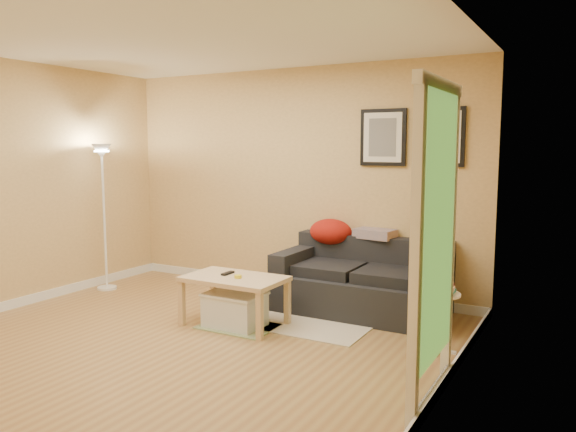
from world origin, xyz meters
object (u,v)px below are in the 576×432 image
(sofa, at_px, (361,277))
(coffee_table, at_px, (235,301))
(side_table, at_px, (440,322))
(book_stack, at_px, (442,289))
(storage_bin, at_px, (235,310))
(floor_lamp, at_px, (104,221))

(sofa, distance_m, coffee_table, 1.33)
(side_table, xyz_separation_m, book_stack, (0.01, -0.02, 0.29))
(sofa, xyz_separation_m, coffee_table, (-0.90, -0.97, -0.14))
(coffee_table, relative_size, storage_bin, 1.74)
(coffee_table, bearing_deg, side_table, -14.23)
(coffee_table, bearing_deg, storage_bin, -75.78)
(side_table, height_order, floor_lamp, floor_lamp)
(storage_bin, xyz_separation_m, floor_lamp, (-2.16, 0.44, 0.66))
(sofa, height_order, side_table, sofa)
(coffee_table, height_order, storage_bin, coffee_table)
(book_stack, bearing_deg, floor_lamp, 175.47)
(side_table, height_order, book_stack, book_stack)
(sofa, relative_size, floor_lamp, 0.97)
(side_table, xyz_separation_m, floor_lamp, (-4.02, 0.15, 0.57))
(side_table, bearing_deg, sofa, 143.68)
(coffee_table, height_order, book_stack, book_stack)
(sofa, xyz_separation_m, storage_bin, (-0.87, -1.02, -0.21))
(storage_bin, relative_size, book_stack, 2.22)
(sofa, relative_size, coffee_table, 1.79)
(storage_bin, height_order, floor_lamp, floor_lamp)
(coffee_table, relative_size, floor_lamp, 0.54)
(floor_lamp, bearing_deg, side_table, -2.12)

